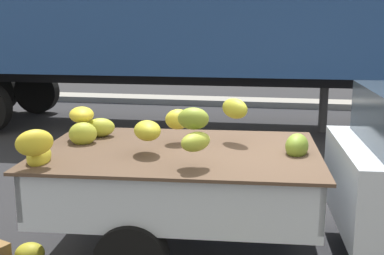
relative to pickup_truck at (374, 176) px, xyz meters
The scene contains 5 objects.
ground 1.24m from the pickup_truck, 167.09° to the left, with size 220.00×220.00×0.00m, color #28282B.
curb_strip 9.02m from the pickup_truck, 95.47° to the left, with size 80.00×0.80×0.16m, color gray.
pickup_truck is the anchor object (origin of this frame).
semi_trailer 6.90m from the pickup_truck, 120.04° to the left, with size 12.05×2.85×3.95m.
fallen_banana_bunch_near_tailgate 3.40m from the pickup_truck, 169.51° to the right, with size 0.29×0.25×0.21m, color gold.
Camera 1 is at (-0.07, -4.98, 2.34)m, focal length 47.14 mm.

